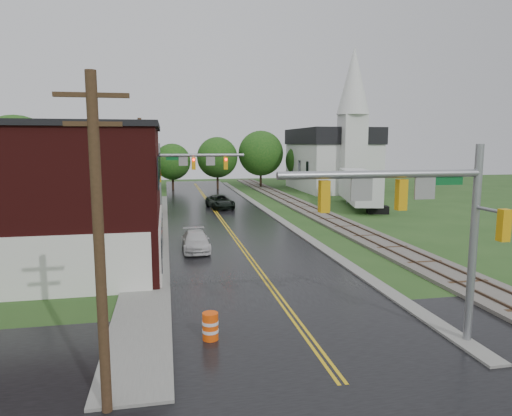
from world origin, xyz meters
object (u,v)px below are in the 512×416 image
object	(u,v)px
church	(334,152)
utility_pole_a	(99,242)
tree_left_b	(19,160)
construction_barrel	(210,326)
traffic_signal_far	(185,170)
traffic_signal_near	(421,210)
utility_pole_c	(151,164)
suv_dark	(220,202)
semi_trailer	(359,186)
utility_pole_b	(141,178)
brick_building	(30,199)
tree_left_c	(83,168)
pickup_white	(196,241)
tree_left_e	(134,163)

from	to	relation	value
church	utility_pole_a	xyz separation A→B (m)	(-26.80, -53.74, -1.11)
tree_left_b	construction_barrel	world-z (taller)	tree_left_b
church	traffic_signal_far	xyz separation A→B (m)	(-23.47, -26.74, -0.86)
traffic_signal_near	utility_pole_c	world-z (taller)	utility_pole_c
traffic_signal_near	suv_dark	size ratio (longest dim) A/B	1.41
utility_pole_c	utility_pole_a	bearing A→B (deg)	-90.00
suv_dark	semi_trailer	bearing A→B (deg)	-15.10
traffic_signal_near	traffic_signal_far	distance (m)	25.94
traffic_signal_far	construction_barrel	world-z (taller)	traffic_signal_far
utility_pole_b	suv_dark	xyz separation A→B (m)	(7.60, 16.03, -3.99)
suv_dark	construction_barrel	bearing A→B (deg)	-104.89
brick_building	construction_barrel	distance (m)	14.59
tree_left_c	construction_barrel	size ratio (longest dim) A/B	7.33
brick_building	tree_left_c	xyz separation A→B (m)	(-1.36, 24.90, 0.36)
utility_pole_c	tree_left_c	xyz separation A→B (m)	(-7.05, -4.10, -0.21)
traffic_signal_far	semi_trailer	distance (m)	21.86
tree_left_c	semi_trailer	xyz separation A→B (m)	(30.15, -3.94, -2.11)
suv_dark	pickup_white	xyz separation A→B (m)	(-4.00, -19.63, -0.09)
suv_dark	semi_trailer	size ratio (longest dim) A/B	0.39
utility_pole_a	tree_left_e	size ratio (longest dim) A/B	1.10
brick_building	pickup_white	world-z (taller)	brick_building
tree_left_e	brick_building	bearing A→B (deg)	-96.71
tree_left_b	utility_pole_b	bearing A→B (deg)	-41.86
utility_pole_b	semi_trailer	size ratio (longest dim) A/B	0.67
pickup_white	tree_left_c	bearing A→B (deg)	116.09
traffic_signal_far	tree_left_c	size ratio (longest dim) A/B	0.96
traffic_signal_near	utility_pole_a	size ratio (longest dim) A/B	0.82
church	construction_barrel	bearing A→B (deg)	-115.39
tree_left_e	pickup_white	distance (m)	28.39
construction_barrel	utility_pole_c	bearing A→B (deg)	94.57
tree_left_b	suv_dark	size ratio (longest dim) A/B	1.86
traffic_signal_far	pickup_white	size ratio (longest dim) A/B	1.67
utility_pole_b	pickup_white	bearing A→B (deg)	-45.05
semi_trailer	traffic_signal_near	bearing A→B (deg)	-110.69
construction_barrel	utility_pole_b	bearing A→B (deg)	100.06
traffic_signal_far	semi_trailer	xyz separation A→B (m)	(19.77, 8.96, -2.57)
utility_pole_b	tree_left_c	xyz separation A→B (m)	(-7.05, 17.90, -0.21)
utility_pole_b	tree_left_e	distance (m)	23.99
church	utility_pole_a	bearing A→B (deg)	-116.51
utility_pole_a	pickup_white	size ratio (longest dim) A/B	2.05
utility_pole_c	tree_left_e	bearing A→B (deg)	137.16
utility_pole_b	utility_pole_c	xyz separation A→B (m)	(0.00, 22.00, 0.00)
brick_building	utility_pole_c	world-z (taller)	utility_pole_c
traffic_signal_near	utility_pole_a	bearing A→B (deg)	-168.98
brick_building	utility_pole_b	xyz separation A→B (m)	(5.68, 7.00, 0.57)
utility_pole_b	utility_pole_c	distance (m)	22.00
utility_pole_c	construction_barrel	distance (m)	40.35
tree_left_b	tree_left_e	xyz separation A→B (m)	(9.00, 14.00, -0.90)
suv_dark	utility_pole_c	bearing A→B (deg)	134.32
tree_left_b	semi_trailer	bearing A→B (deg)	6.79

